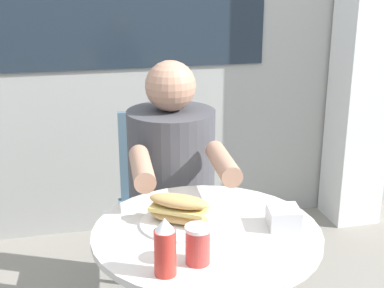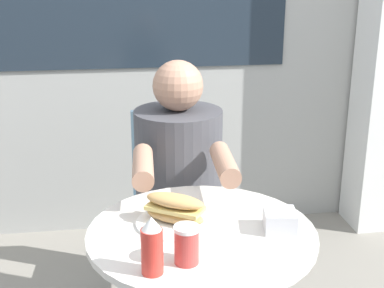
% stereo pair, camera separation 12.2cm
% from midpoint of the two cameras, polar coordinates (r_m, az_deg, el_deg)
% --- Properties ---
extents(lattice_pillar, '(0.28, 0.28, 2.40)m').
position_cam_midpoint_polar(lattice_pillar, '(3.17, 17.14, 12.54)').
color(lattice_pillar, silver).
rests_on(lattice_pillar, ground_plane).
extents(diner_chair, '(0.40, 0.40, 0.87)m').
position_cam_midpoint_polar(diner_chair, '(2.43, -4.85, -4.91)').
color(diner_chair, slate).
rests_on(diner_chair, ground_plane).
extents(seated_diner, '(0.36, 0.61, 1.16)m').
position_cam_midpoint_polar(seated_diner, '(2.13, -3.69, -8.98)').
color(seated_diner, '#424247').
rests_on(seated_diner, ground_plane).
extents(sandwich_on_plate, '(0.23, 0.23, 0.09)m').
position_cam_midpoint_polar(sandwich_on_plate, '(1.58, -3.63, -7.38)').
color(sandwich_on_plate, white).
rests_on(sandwich_on_plate, cafe_table).
extents(drink_cup, '(0.07, 0.07, 0.10)m').
position_cam_midpoint_polar(drink_cup, '(1.38, -1.97, -10.71)').
color(drink_cup, '#B73D38').
rests_on(drink_cup, cafe_table).
extents(napkin_box, '(0.10, 0.10, 0.06)m').
position_cam_midpoint_polar(napkin_box, '(1.58, 7.54, -7.81)').
color(napkin_box, silver).
rests_on(napkin_box, cafe_table).
extents(condiment_bottle, '(0.06, 0.06, 0.15)m').
position_cam_midpoint_polar(condiment_bottle, '(1.33, -5.58, -10.98)').
color(condiment_bottle, red).
rests_on(condiment_bottle, cafe_table).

